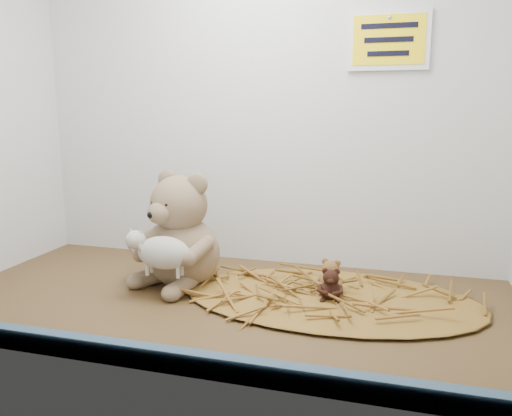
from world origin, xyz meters
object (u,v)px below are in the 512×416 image
(main_teddy, at_px, (182,228))
(mini_teddy_tan, at_px, (330,275))
(toy_lamb, at_px, (164,253))
(mini_teddy_brown, at_px, (331,283))

(main_teddy, xyz_separation_m, mini_teddy_tan, (0.34, 0.00, -0.08))
(mini_teddy_tan, bearing_deg, toy_lamb, -152.82)
(mini_teddy_tan, bearing_deg, main_teddy, -168.21)
(main_teddy, xyz_separation_m, mini_teddy_brown, (0.34, -0.03, -0.08))
(mini_teddy_brown, bearing_deg, mini_teddy_tan, 94.39)
(toy_lamb, bearing_deg, mini_teddy_tan, 15.70)
(main_teddy, distance_m, mini_teddy_tan, 0.35)
(toy_lamb, height_order, mini_teddy_tan, toy_lamb)
(toy_lamb, xyz_separation_m, mini_teddy_tan, (0.34, 0.10, -0.05))
(toy_lamb, relative_size, mini_teddy_brown, 2.29)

